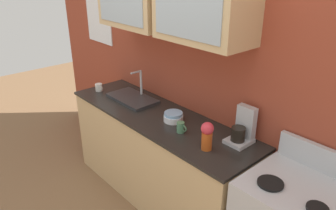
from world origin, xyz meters
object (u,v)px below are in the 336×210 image
(cup_near_bowls, at_px, (181,127))
(coffee_maker, at_px, (242,129))
(vase, at_px, (207,135))
(bowl_stack, at_px, (173,117))
(sink_faucet, at_px, (133,98))
(cup_near_sink, at_px, (99,87))

(cup_near_bowls, xyz_separation_m, coffee_maker, (0.42, 0.25, 0.06))
(vase, bearing_deg, coffee_maker, 69.71)
(bowl_stack, xyz_separation_m, vase, (0.51, -0.13, 0.08))
(bowl_stack, relative_size, cup_near_bowls, 1.72)
(sink_faucet, distance_m, coffee_maker, 1.25)
(sink_faucet, distance_m, cup_near_bowls, 0.83)
(bowl_stack, bearing_deg, coffee_maker, 14.24)
(sink_faucet, distance_m, vase, 1.15)
(sink_faucet, bearing_deg, cup_near_bowls, -7.29)
(vase, xyz_separation_m, cup_near_bowls, (-0.32, 0.04, -0.08))
(sink_faucet, distance_m, cup_near_sink, 0.46)
(cup_near_sink, bearing_deg, sink_faucet, 16.04)
(sink_faucet, height_order, cup_near_sink, sink_faucet)
(vase, xyz_separation_m, coffee_maker, (0.11, 0.29, -0.01))
(cup_near_sink, xyz_separation_m, cup_near_bowls, (1.26, 0.02, 0.01))
(cup_near_sink, distance_m, coffee_maker, 1.71)
(bowl_stack, bearing_deg, sink_faucet, 179.02)
(vase, xyz_separation_m, cup_near_sink, (-1.58, 0.01, -0.08))
(vase, relative_size, cup_near_bowls, 2.21)
(vase, distance_m, cup_near_sink, 1.58)
(vase, distance_m, coffee_maker, 0.31)
(bowl_stack, distance_m, vase, 0.53)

